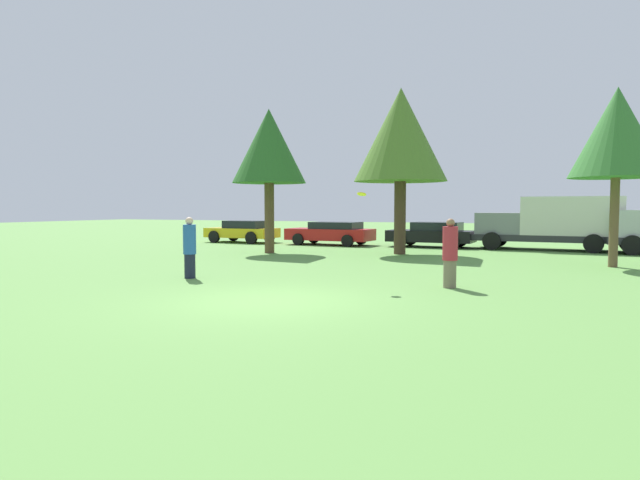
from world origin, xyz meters
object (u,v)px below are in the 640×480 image
at_px(frisbee, 362,194).
at_px(person_thrower, 190,248).
at_px(parked_car_black, 432,234).
at_px(parked_car_yellow, 243,231).
at_px(tree_1, 401,136).
at_px(tree_2, 617,133).
at_px(person_catcher, 450,253).
at_px(tree_0, 269,147).
at_px(delivery_truck_grey, 554,222).
at_px(parked_car_red, 331,233).

bearing_deg(frisbee, person_thrower, -174.84).
relative_size(frisbee, parked_car_black, 0.05).
height_order(frisbee, parked_car_black, frisbee).
bearing_deg(parked_car_black, parked_car_yellow, 6.07).
relative_size(tree_1, tree_2, 1.18).
relative_size(tree_1, parked_car_yellow, 1.72).
relative_size(person_thrower, person_catcher, 1.00).
relative_size(tree_0, tree_2, 1.05).
xyz_separation_m(frisbee, parked_car_yellow, (-11.71, 13.60, -1.65)).
relative_size(person_catcher, tree_0, 0.28).
xyz_separation_m(frisbee, tree_0, (-6.92, 7.91, 2.25)).
distance_m(tree_0, tree_1, 5.61).
height_order(person_catcher, parked_car_yellow, person_catcher).
bearing_deg(tree_0, parked_car_yellow, 130.08).
height_order(parked_car_yellow, parked_car_black, parked_car_black).
xyz_separation_m(tree_2, parked_car_yellow, (-17.94, 6.12, -3.74)).
relative_size(parked_car_yellow, delivery_truck_grey, 0.59).
bearing_deg(delivery_truck_grey, tree_1, 42.33).
bearing_deg(frisbee, tree_1, 99.38).
height_order(frisbee, delivery_truck_grey, delivery_truck_grey).
bearing_deg(frisbee, delivery_truck_grey, 73.17).
distance_m(parked_car_yellow, parked_car_red, 5.33).
bearing_deg(person_thrower, tree_2, 27.01).
bearing_deg(person_thrower, person_catcher, -0.00).
bearing_deg(delivery_truck_grey, parked_car_red, 7.26).
xyz_separation_m(parked_car_yellow, parked_car_red, (5.33, 0.06, -0.01)).
height_order(person_catcher, delivery_truck_grey, delivery_truck_grey).
bearing_deg(person_catcher, parked_car_black, -84.92).
height_order(frisbee, tree_0, tree_0).
relative_size(tree_1, delivery_truck_grey, 1.01).
bearing_deg(person_catcher, tree_0, -47.45).
distance_m(frisbee, delivery_truck_grey, 15.19).
distance_m(person_thrower, delivery_truck_grey, 17.61).
xyz_separation_m(tree_0, parked_car_red, (0.55, 5.75, -3.91)).
distance_m(person_catcher, tree_0, 12.19).
bearing_deg(person_catcher, parked_car_red, -65.44).
height_order(person_thrower, tree_0, tree_0).
bearing_deg(tree_1, tree_2, -15.05).
bearing_deg(person_thrower, tree_0, 95.23).
bearing_deg(tree_2, delivery_truck_grey, 104.67).
height_order(person_thrower, parked_car_red, person_thrower).
height_order(person_thrower, parked_car_yellow, person_thrower).
xyz_separation_m(parked_car_red, parked_car_black, (5.21, 0.55, 0.01)).
relative_size(person_thrower, tree_1, 0.25).
bearing_deg(parked_car_black, person_catcher, 106.19).
relative_size(parked_car_yellow, parked_car_black, 0.95).
xyz_separation_m(tree_1, parked_car_black, (0.41, 4.64, -4.31)).
distance_m(parked_car_red, parked_car_black, 5.24).
bearing_deg(parked_car_black, person_thrower, 78.43).
xyz_separation_m(tree_0, delivery_truck_grey, (11.31, 6.60, -3.25)).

